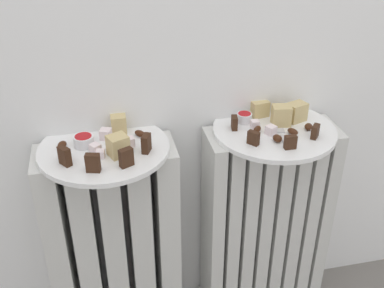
% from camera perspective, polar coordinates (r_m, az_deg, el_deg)
% --- Properties ---
extents(radiator_left, '(0.36, 0.14, 0.61)m').
position_cam_1_polar(radiator_left, '(1.32, -9.25, -12.37)').
color(radiator_left, silver).
rests_on(radiator_left, ground_plane).
extents(radiator_right, '(0.36, 0.14, 0.61)m').
position_cam_1_polar(radiator_right, '(1.39, 8.72, -9.84)').
color(radiator_right, silver).
rests_on(radiator_right, ground_plane).
extents(plate_left, '(0.31, 0.31, 0.01)m').
position_cam_1_polar(plate_left, '(1.13, -10.54, -0.55)').
color(plate_left, white).
rests_on(plate_left, radiator_left).
extents(plate_right, '(0.31, 0.31, 0.01)m').
position_cam_1_polar(plate_right, '(1.21, 9.86, 1.66)').
color(plate_right, white).
rests_on(plate_right, radiator_right).
extents(dark_cake_slice_left_0, '(0.03, 0.03, 0.04)m').
position_cam_1_polar(dark_cake_slice_left_0, '(1.07, -15.07, -1.42)').
color(dark_cake_slice_left_0, '#382114').
rests_on(dark_cake_slice_left_0, plate_left).
extents(dark_cake_slice_left_1, '(0.03, 0.02, 0.04)m').
position_cam_1_polar(dark_cake_slice_left_1, '(1.03, -11.84, -2.24)').
color(dark_cake_slice_left_1, '#382114').
rests_on(dark_cake_slice_left_1, plate_left).
extents(dark_cake_slice_left_2, '(0.03, 0.03, 0.04)m').
position_cam_1_polar(dark_cake_slice_left_2, '(1.04, -7.92, -1.62)').
color(dark_cake_slice_left_2, '#382114').
rests_on(dark_cake_slice_left_2, plate_left).
extents(dark_cake_slice_left_3, '(0.03, 0.03, 0.04)m').
position_cam_1_polar(dark_cake_slice_left_3, '(1.09, -5.53, 0.07)').
color(dark_cake_slice_left_3, '#382114').
rests_on(dark_cake_slice_left_3, plate_left).
extents(marble_cake_slice_left_0, '(0.05, 0.05, 0.05)m').
position_cam_1_polar(marble_cake_slice_left_0, '(1.08, -8.90, -0.21)').
color(marble_cake_slice_left_0, tan).
rests_on(marble_cake_slice_left_0, plate_left).
extents(marble_cake_slice_left_1, '(0.04, 0.04, 0.04)m').
position_cam_1_polar(marble_cake_slice_left_1, '(1.18, -8.82, 2.45)').
color(marble_cake_slice_left_1, tan).
rests_on(marble_cake_slice_left_1, plate_left).
extents(turkish_delight_left_0, '(0.03, 0.03, 0.02)m').
position_cam_1_polar(turkish_delight_left_0, '(1.12, -7.54, 0.26)').
color(turkish_delight_left_0, white).
rests_on(turkish_delight_left_0, plate_left).
extents(turkish_delight_left_1, '(0.03, 0.03, 0.03)m').
position_cam_1_polar(turkish_delight_left_1, '(1.16, -10.34, 1.18)').
color(turkish_delight_left_1, white).
rests_on(turkish_delight_left_1, plate_left).
extents(turkish_delight_left_2, '(0.03, 0.03, 0.02)m').
position_cam_1_polar(turkish_delight_left_2, '(1.11, -11.57, -0.52)').
color(turkish_delight_left_2, white).
rests_on(turkish_delight_left_2, plate_left).
extents(turkish_delight_left_3, '(0.02, 0.02, 0.02)m').
position_cam_1_polar(turkish_delight_left_3, '(1.09, -10.95, -1.16)').
color(turkish_delight_left_3, white).
rests_on(turkish_delight_left_3, plate_left).
extents(medjool_date_left_0, '(0.03, 0.03, 0.02)m').
position_cam_1_polar(medjool_date_left_0, '(1.12, -8.94, 0.03)').
color(medjool_date_left_0, '#3D1E0F').
rests_on(medjool_date_left_0, plate_left).
extents(medjool_date_left_1, '(0.03, 0.03, 0.01)m').
position_cam_1_polar(medjool_date_left_1, '(1.15, -15.36, -0.07)').
color(medjool_date_left_1, '#3D1E0F').
rests_on(medjool_date_left_1, plate_left).
extents(medjool_date_left_2, '(0.03, 0.03, 0.02)m').
position_cam_1_polar(medjool_date_left_2, '(1.16, -6.29, 1.27)').
color(medjool_date_left_2, '#3D1E0F').
rests_on(medjool_date_left_2, plate_left).
extents(medjool_date_left_3, '(0.03, 0.03, 0.01)m').
position_cam_1_polar(medjool_date_left_3, '(1.10, -15.18, -1.30)').
color(medjool_date_left_3, '#3D1E0F').
rests_on(medjool_date_left_3, plate_left).
extents(jam_bowl_left, '(0.05, 0.05, 0.03)m').
position_cam_1_polar(jam_bowl_left, '(1.14, -12.91, 0.43)').
color(jam_bowl_left, white).
rests_on(jam_bowl_left, plate_left).
extents(dark_cake_slice_right_0, '(0.02, 0.03, 0.03)m').
position_cam_1_polar(dark_cake_slice_right_0, '(1.19, 5.12, 2.55)').
color(dark_cake_slice_right_0, '#382114').
rests_on(dark_cake_slice_right_0, plate_right).
extents(dark_cake_slice_right_1, '(0.03, 0.03, 0.03)m').
position_cam_1_polar(dark_cake_slice_right_1, '(1.12, 7.40, 0.72)').
color(dark_cake_slice_right_1, '#382114').
rests_on(dark_cake_slice_right_1, plate_right).
extents(dark_cake_slice_right_2, '(0.03, 0.01, 0.03)m').
position_cam_1_polar(dark_cake_slice_right_2, '(1.12, 11.76, 0.21)').
color(dark_cake_slice_right_2, '#382114').
rests_on(dark_cake_slice_right_2, plate_right).
extents(dark_cake_slice_right_3, '(0.03, 0.03, 0.03)m').
position_cam_1_polar(dark_cake_slice_right_3, '(1.18, 14.60, 1.46)').
color(dark_cake_slice_right_3, '#382114').
rests_on(dark_cake_slice_right_3, plate_right).
extents(marble_cake_slice_right_0, '(0.05, 0.05, 0.05)m').
position_cam_1_polar(marble_cake_slice_right_0, '(1.22, 10.70, 3.40)').
color(marble_cake_slice_right_0, tan).
rests_on(marble_cake_slice_right_0, plate_right).
extents(marble_cake_slice_right_1, '(0.05, 0.04, 0.04)m').
position_cam_1_polar(marble_cake_slice_right_1, '(1.25, 8.13, 4.22)').
color(marble_cake_slice_right_1, tan).
rests_on(marble_cake_slice_right_1, plate_right).
extents(marble_cake_slice_right_2, '(0.06, 0.05, 0.05)m').
position_cam_1_polar(marble_cake_slice_right_2, '(1.25, 12.46, 3.78)').
color(marble_cake_slice_right_2, tan).
rests_on(marble_cake_slice_right_2, plate_right).
extents(turkish_delight_right_0, '(0.03, 0.03, 0.02)m').
position_cam_1_polar(turkish_delight_right_0, '(1.18, 9.47, 1.67)').
color(turkish_delight_right_0, white).
rests_on(turkish_delight_right_0, plate_right).
extents(turkish_delight_right_1, '(0.02, 0.02, 0.02)m').
position_cam_1_polar(turkish_delight_right_1, '(1.20, 7.58, 2.39)').
color(turkish_delight_right_1, white).
rests_on(turkish_delight_right_1, plate_right).
extents(medjool_date_right_0, '(0.03, 0.03, 0.02)m').
position_cam_1_polar(medjool_date_right_0, '(1.18, 7.85, 1.76)').
color(medjool_date_right_0, '#3D1E0F').
rests_on(medjool_date_right_0, plate_right).
extents(medjool_date_right_1, '(0.03, 0.03, 0.02)m').
position_cam_1_polar(medjool_date_right_1, '(1.19, 12.03, 1.48)').
color(medjool_date_right_1, '#3D1E0F').
rests_on(medjool_date_right_1, plate_right).
extents(medjool_date_right_2, '(0.03, 0.03, 0.01)m').
position_cam_1_polar(medjool_date_right_2, '(1.22, 13.84, 2.04)').
color(medjool_date_right_2, '#3D1E0F').
rests_on(medjool_date_right_2, plate_right).
extents(medjool_date_right_3, '(0.03, 0.03, 0.02)m').
position_cam_1_polar(medjool_date_right_3, '(1.15, 10.23, 0.68)').
color(medjool_date_right_3, '#3D1E0F').
rests_on(medjool_date_right_3, plate_right).
extents(jam_bowl_right, '(0.04, 0.04, 0.02)m').
position_cam_1_polar(jam_bowl_right, '(1.22, 6.32, 3.23)').
color(jam_bowl_right, white).
rests_on(jam_bowl_right, plate_right).
extents(fork, '(0.03, 0.09, 0.00)m').
position_cam_1_polar(fork, '(1.17, 10.80, 0.96)').
color(fork, '#B7B7BC').
rests_on(fork, plate_right).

